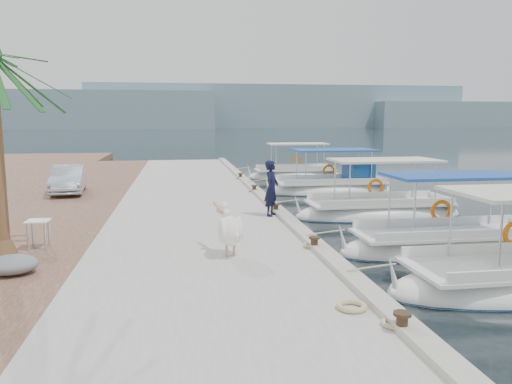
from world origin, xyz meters
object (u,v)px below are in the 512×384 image
(fishing_caique_e, at_px, (295,176))
(pelican, at_px, (230,229))
(parked_car, at_px, (68,179))
(fishing_caique_c, at_px, (379,213))
(fisherman, at_px, (272,188))
(fishing_caique_d, at_px, (332,189))
(fishing_caique_b, at_px, (448,248))

(fishing_caique_e, height_order, pelican, fishing_caique_e)
(fishing_caique_e, relative_size, parked_car, 1.66)
(fishing_caique_c, bearing_deg, fishing_caique_e, 91.24)
(pelican, height_order, fisherman, fisherman)
(fishing_caique_d, bearing_deg, fisherman, -119.93)
(pelican, xyz_separation_m, fisherman, (1.91, 4.76, 0.29))
(fishing_caique_c, xyz_separation_m, pelican, (-6.46, -6.43, 1.02))
(fishing_caique_c, height_order, fishing_caique_d, same)
(pelican, height_order, parked_car, pelican)
(fishing_caique_c, distance_m, fishing_caique_d, 6.47)
(fishing_caique_b, height_order, fisherman, fisherman)
(fishing_caique_d, xyz_separation_m, fishing_caique_e, (-0.43, 6.42, -0.07))
(fishing_caique_c, xyz_separation_m, fishing_caique_d, (0.15, 6.47, 0.07))
(fishing_caique_c, xyz_separation_m, parked_car, (-12.45, 4.87, 0.99))
(fishing_caique_c, distance_m, parked_car, 13.40)
(fishing_caique_e, relative_size, fisherman, 3.27)
(parked_car, bearing_deg, fisherman, -45.58)
(fishing_caique_c, bearing_deg, pelican, -135.11)
(fishing_caique_e, distance_m, pelican, 20.31)
(fishing_caique_c, relative_size, parked_car, 1.81)
(fishing_caique_d, distance_m, fisherman, 9.48)
(fishing_caique_e, bearing_deg, fisherman, -106.32)
(parked_car, bearing_deg, fishing_caique_c, -27.32)
(fishing_caique_c, height_order, parked_car, fishing_caique_c)
(fisherman, bearing_deg, fishing_caique_e, 13.19)
(fishing_caique_d, xyz_separation_m, parked_car, (-12.59, -1.60, 0.92))
(fishing_caique_b, height_order, pelican, fishing_caique_b)
(fishing_caique_d, bearing_deg, fishing_caique_b, -91.17)
(pelican, relative_size, parked_car, 0.44)
(fishing_caique_b, distance_m, fishing_caique_e, 18.12)
(fishing_caique_b, xyz_separation_m, fishing_caique_e, (-0.19, 18.12, 0.00))
(fishing_caique_b, bearing_deg, pelican, -169.29)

